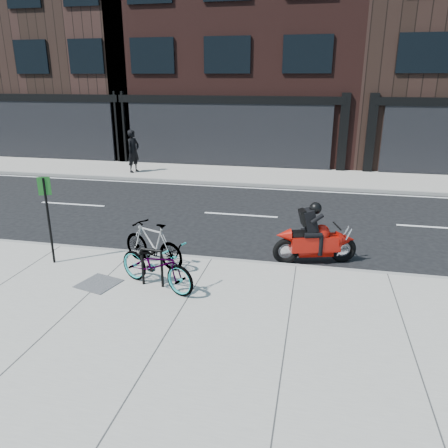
% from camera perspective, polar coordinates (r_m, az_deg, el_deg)
% --- Properties ---
extents(ground, '(120.00, 120.00, 0.00)m').
position_cam_1_polar(ground, '(12.32, 0.56, -1.55)').
color(ground, black).
rests_on(ground, ground).
extents(sidewalk_near, '(60.00, 6.00, 0.13)m').
position_cam_1_polar(sidewalk_near, '(7.93, -6.90, -13.38)').
color(sidewalk_near, gray).
rests_on(sidewalk_near, ground).
extents(sidewalk_far, '(60.00, 3.50, 0.13)m').
position_cam_1_polar(sidewalk_far, '(19.67, 5.11, 6.29)').
color(sidewalk_far, gray).
rests_on(sidewalk_far, ground).
extents(building_midwest, '(10.00, 10.00, 12.00)m').
position_cam_1_polar(building_midwest, '(29.57, -18.13, 21.19)').
color(building_midwest, black).
rests_on(building_midwest, ground).
extents(building_center, '(12.00, 10.00, 14.50)m').
position_cam_1_polar(building_center, '(26.35, 2.88, 25.17)').
color(building_center, black).
rests_on(building_center, ground).
extents(bike_rack, '(0.49, 0.09, 0.82)m').
position_cam_1_polar(bike_rack, '(9.11, -9.38, -5.19)').
color(bike_rack, black).
rests_on(bike_rack, sidewalk_near).
extents(bicycle_front, '(2.03, 1.37, 1.01)m').
position_cam_1_polar(bicycle_front, '(9.01, -8.81, -5.25)').
color(bicycle_front, gray).
rests_on(bicycle_front, sidewalk_near).
extents(bicycle_rear, '(1.78, 1.11, 1.04)m').
position_cam_1_polar(bicycle_rear, '(10.08, -9.25, -2.56)').
color(bicycle_rear, gray).
rests_on(bicycle_rear, sidewalk_near).
extents(motorcycle, '(1.99, 0.82, 1.52)m').
position_cam_1_polar(motorcycle, '(10.61, 12.30, -1.85)').
color(motorcycle, black).
rests_on(motorcycle, ground).
extents(pedestrian, '(0.64, 0.80, 1.90)m').
position_cam_1_polar(pedestrian, '(20.35, -11.76, 9.29)').
color(pedestrian, black).
rests_on(pedestrian, sidewalk_far).
extents(utility_grate, '(0.92, 0.92, 0.02)m').
position_cam_1_polar(utility_grate, '(9.61, -16.04, -7.48)').
color(utility_grate, '#515154').
rests_on(utility_grate, sidewalk_near).
extents(sign_post, '(0.26, 0.12, 2.04)m').
position_cam_1_polar(sign_post, '(10.62, -22.03, 1.38)').
color(sign_post, black).
rests_on(sign_post, sidewalk_near).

